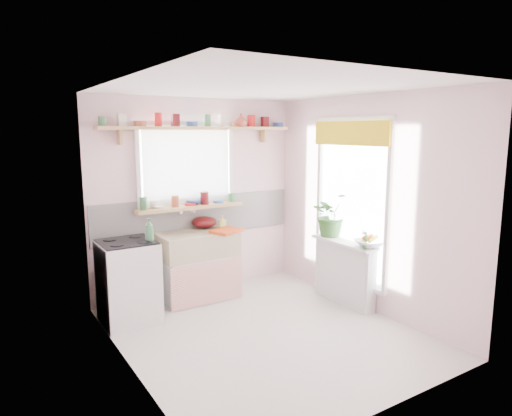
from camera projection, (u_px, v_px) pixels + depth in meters
room at (271, 190)px, 5.61m from camera, size 3.20×3.20×3.20m
sink_unit at (198, 265)px, 5.70m from camera, size 0.95×0.65×1.11m
cooker at (128, 281)px, 4.99m from camera, size 0.58×0.58×0.93m
radiator_ledge at (345, 271)px, 5.56m from camera, size 0.22×0.95×0.78m
windowsill at (190, 207)px, 5.73m from camera, size 1.40×0.22×0.04m
pine_shelf at (200, 128)px, 5.64m from camera, size 2.52×0.24×0.04m
shelf_crockery at (197, 122)px, 5.61m from camera, size 2.47×0.11×0.12m
sill_crockery at (189, 201)px, 5.71m from camera, size 1.35×0.11×0.12m
dish_tray at (227, 231)px, 5.63m from camera, size 0.44×0.38×0.04m
colander at (204, 222)px, 5.89m from camera, size 0.40×0.40×0.14m
jade_plant at (331, 214)px, 5.72m from camera, size 0.52×0.45×0.55m
fruit_bowl at (370, 244)px, 5.21m from camera, size 0.39×0.39×0.08m
herb_pot at (365, 240)px, 5.10m from camera, size 0.14×0.11×0.22m
soap_bottle_sink at (222, 222)px, 5.84m from camera, size 0.09×0.09×0.17m
sill_cup at (154, 204)px, 5.53m from camera, size 0.14×0.14×0.09m
sill_bowl at (193, 202)px, 5.81m from camera, size 0.23×0.23×0.07m
shelf_vase at (241, 120)px, 5.87m from camera, size 0.16×0.16×0.17m
cooker_bottle at (149, 230)px, 4.89m from camera, size 0.12×0.12×0.25m
fruit at (370, 238)px, 5.21m from camera, size 0.20×0.14×0.10m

